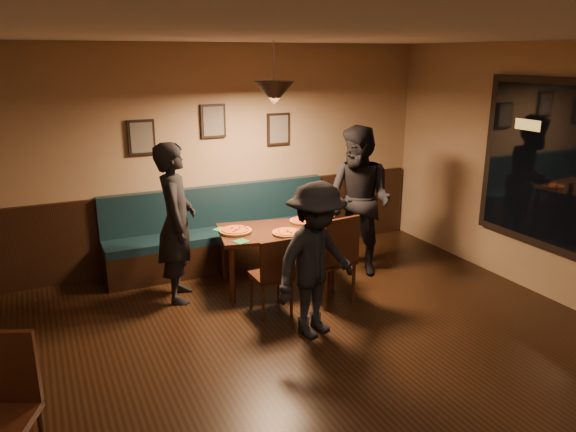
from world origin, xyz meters
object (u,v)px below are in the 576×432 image
at_px(diner_right, 359,201).
at_px(diner_front, 316,260).
at_px(dining_table, 275,257).
at_px(chair_near_right, 330,258).
at_px(chair_near_left, 271,274).
at_px(booth_bench, 224,229).
at_px(tabasco_bottle, 320,220).
at_px(soda_glass, 331,223).
at_px(diner_left, 176,223).

bearing_deg(diner_right, diner_front, -69.28).
height_order(dining_table, chair_near_right, chair_near_right).
bearing_deg(chair_near_right, chair_near_left, 172.88).
distance_m(booth_bench, diner_front, 2.13).
bearing_deg(booth_bench, dining_table, -67.42).
bearing_deg(booth_bench, chair_near_left, -89.41).
xyz_separation_m(booth_bench, tabasco_bottle, (0.91, -0.90, 0.24)).
bearing_deg(dining_table, diner_right, 9.06).
bearing_deg(soda_glass, booth_bench, 128.88).
relative_size(soda_glass, tabasco_bottle, 1.58).
xyz_separation_m(booth_bench, chair_near_right, (0.72, -1.49, 0.00)).
distance_m(dining_table, tabasco_bottle, 0.69).
bearing_deg(dining_table, diner_left, -174.97).
height_order(chair_near_left, tabasco_bottle, chair_near_left).
xyz_separation_m(booth_bench, dining_table, (0.35, -0.85, -0.15)).
height_order(chair_near_right, diner_front, diner_front).
bearing_deg(diner_left, diner_right, -77.48).
bearing_deg(diner_front, tabasco_bottle, 40.58).
distance_m(chair_near_left, diner_left, 1.19).
xyz_separation_m(diner_left, tabasco_bottle, (1.69, -0.18, -0.14)).
bearing_deg(dining_table, soda_glass, -16.56).
distance_m(diner_left, diner_front, 1.71).
bearing_deg(dining_table, booth_bench, 123.97).
xyz_separation_m(diner_front, soda_glass, (0.71, 0.95, 0.01)).
distance_m(booth_bench, diner_left, 1.13).
distance_m(chair_near_right, soda_glass, 0.48).
bearing_deg(soda_glass, chair_near_right, -121.15).
xyz_separation_m(booth_bench, diner_right, (1.46, -0.89, 0.42)).
bearing_deg(soda_glass, chair_near_left, -159.99).
bearing_deg(dining_table, tabasco_bottle, 6.03).
bearing_deg(chair_near_left, diner_left, 135.47).
bearing_deg(tabasco_bottle, booth_bench, 135.45).
distance_m(booth_bench, chair_near_left, 1.49).
distance_m(dining_table, chair_near_left, 0.73).
bearing_deg(soda_glass, tabasco_bottle, 93.73).
height_order(booth_bench, diner_front, diner_front).
height_order(booth_bench, tabasco_bottle, booth_bench).
distance_m(dining_table, diner_left, 1.26).
xyz_separation_m(chair_near_left, tabasco_bottle, (0.90, 0.59, 0.32)).
bearing_deg(diner_left, soda_glass, -87.34).
height_order(booth_bench, chair_near_right, chair_near_right).
relative_size(chair_near_left, tabasco_bottle, 8.10).
height_order(booth_bench, diner_right, diner_right).
bearing_deg(diner_front, chair_near_right, 30.99).
xyz_separation_m(chair_near_left, soda_glass, (0.91, 0.33, 0.35)).
distance_m(diner_right, diner_front, 1.74).
relative_size(diner_right, soda_glass, 10.98).
bearing_deg(booth_bench, tabasco_bottle, -44.55).
height_order(dining_table, diner_left, diner_left).
relative_size(diner_right, tabasco_bottle, 17.38).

